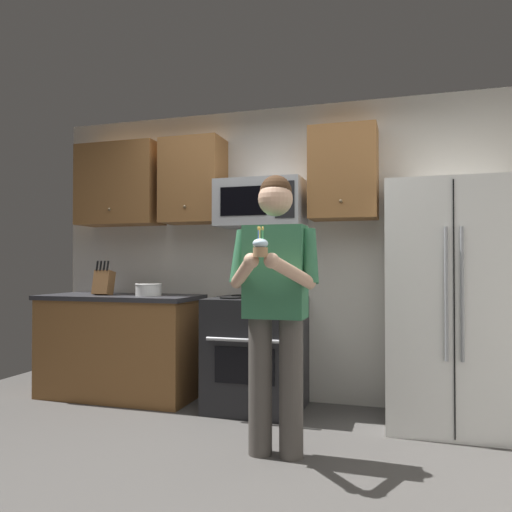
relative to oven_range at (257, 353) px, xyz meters
name	(u,v)px	position (x,y,z in m)	size (l,w,h in m)	color
ground_plane	(213,478)	(0.15, -1.36, -0.46)	(6.00, 6.00, 0.00)	#474442
wall_back	(285,253)	(0.15, 0.39, 0.84)	(4.40, 0.10, 2.60)	beige
oven_range	(257,353)	(0.00, 0.00, 0.00)	(0.76, 0.70, 0.93)	black
microwave	(261,203)	(0.00, 0.12, 1.26)	(0.74, 0.41, 0.40)	#9EA0A5
refrigerator	(450,305)	(1.50, -0.04, 0.44)	(0.90, 0.75, 1.80)	white
cabinet_row_upper	(201,181)	(-0.57, 0.17, 1.49)	(2.78, 0.36, 0.76)	brown
counter_left	(120,345)	(-1.30, 0.02, 0.00)	(1.44, 0.66, 0.92)	brown
knife_block	(104,282)	(-1.44, -0.03, 0.57)	(0.16, 0.15, 0.32)	brown
bowl_large_white	(149,289)	(-0.99, -0.02, 0.52)	(0.24, 0.24, 0.11)	white
person	(275,297)	(0.41, -0.95, 0.53)	(0.60, 0.48, 1.76)	#4C4742
cupcake	(260,247)	(0.41, -1.28, 0.83)	(0.09, 0.09, 0.17)	#A87F56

